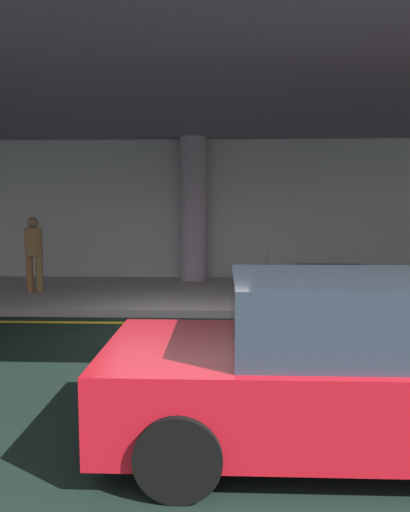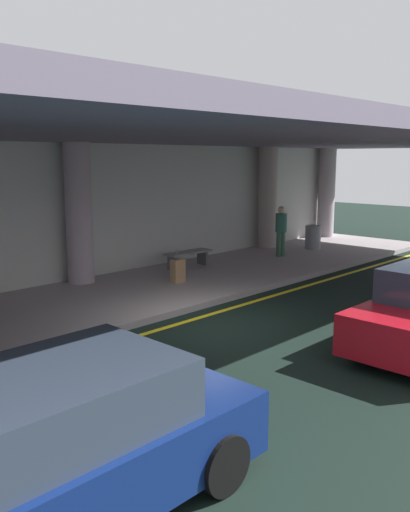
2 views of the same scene
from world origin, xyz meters
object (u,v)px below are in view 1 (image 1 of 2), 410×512
Objects in this scene: person_waiting_for_ride at (34,249)px; bench_metal at (329,270)px; car_red at (345,366)px; support_column_left_mid at (193,209)px; suitcase_upright_primary at (267,279)px.

bench_metal is at bearing -164.40° from person_waiting_for_ride.
car_red is at bearing 132.99° from person_waiting_for_ride.
support_column_left_mid is 4.06× the size of suitcase_upright_primary.
support_column_left_mid is 4.05m from person_waiting_for_ride.
car_red is 2.44× the size of person_waiting_for_ride.
support_column_left_mid is 2.98m from suitcase_upright_primary.
person_waiting_for_ride is at bearing -169.53° from suitcase_upright_primary.
suitcase_upright_primary is at bearing -46.73° from support_column_left_mid.
person_waiting_for_ride is 1.87× the size of suitcase_upright_primary.
car_red is 8.57m from person_waiting_for_ride.
support_column_left_mid is 2.17× the size of person_waiting_for_ride.
car_red is at bearing -79.28° from suitcase_upright_primary.
person_waiting_for_ride is at bearing -169.10° from bench_metal.
suitcase_upright_primary is 2.06m from bench_metal.
suitcase_upright_primary is (5.22, 0.04, -0.65)m from person_waiting_for_ride.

